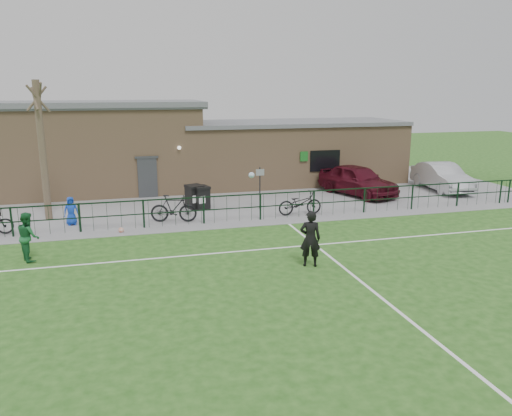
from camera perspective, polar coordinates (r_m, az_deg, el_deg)
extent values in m
plane|color=#224F17|center=(14.45, 5.21, -9.54)|extent=(90.00, 90.00, 0.00)
cube|color=gray|center=(26.96, -4.68, 1.42)|extent=(34.00, 13.00, 0.02)
cube|color=white|center=(21.53, -1.93, -1.67)|extent=(28.00, 0.10, 0.01)
cube|color=white|center=(18.01, 0.83, -4.73)|extent=(28.00, 0.10, 0.01)
cube|color=white|center=(15.21, 12.38, -8.58)|extent=(0.10, 16.00, 0.01)
cube|color=black|center=(21.58, -2.06, 0.00)|extent=(28.00, 0.10, 1.20)
cylinder|color=#4D3E2F|center=(23.34, -23.21, 5.93)|extent=(0.30, 0.30, 6.00)
cube|color=black|center=(24.14, -7.03, 1.21)|extent=(0.89, 0.95, 1.04)
cube|color=black|center=(24.02, -6.32, 1.13)|extent=(0.85, 0.91, 1.00)
cylinder|color=black|center=(23.75, 0.45, 2.30)|extent=(0.07, 0.07, 2.00)
imported|color=#4B0D1A|center=(27.44, 11.53, 3.16)|extent=(3.35, 5.16, 1.63)
imported|color=#ADAFB5|center=(30.06, 20.47, 3.36)|extent=(2.07, 4.76, 1.52)
imported|color=black|center=(21.71, -9.40, -0.05)|extent=(2.06, 1.02, 1.19)
imported|color=black|center=(22.77, 5.05, 0.55)|extent=(2.03, 0.71, 1.07)
imported|color=#123AB0|center=(22.35, -20.39, -0.32)|extent=(0.66, 0.51, 1.21)
imported|color=black|center=(16.19, 6.22, -3.50)|extent=(0.78, 0.63, 1.86)
sphere|color=white|center=(18.53, -0.51, 3.78)|extent=(0.22, 0.22, 0.22)
imported|color=#1B6130|center=(18.33, -24.58, -2.98)|extent=(0.88, 0.98, 1.66)
sphere|color=silver|center=(20.73, -15.15, -2.45)|extent=(0.22, 0.22, 0.22)
cube|color=tan|center=(29.58, -5.80, 5.90)|extent=(24.00, 5.00, 3.50)
cube|color=tan|center=(29.03, -18.34, 9.81)|extent=(11.52, 5.00, 1.20)
cube|color=#595C61|center=(29.00, -18.45, 11.22)|extent=(12.02, 5.40, 0.28)
cube|color=#595C61|center=(30.68, 4.03, 9.68)|extent=(13.44, 5.30, 0.22)
cube|color=#383A3D|center=(26.84, -12.28, 3.36)|extent=(1.00, 0.08, 2.10)
cube|color=black|center=(28.97, 7.89, 5.38)|extent=(1.80, 0.08, 1.20)
cube|color=#19661E|center=(28.41, 5.51, 5.89)|extent=(0.45, 0.04, 0.55)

